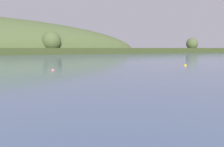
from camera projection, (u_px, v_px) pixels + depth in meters
mooring_buoy_foreground at (53, 70)px, 51.83m from camera, size 0.61×0.61×0.69m
mooring_buoy_off_fishing_boat at (185, 66)px, 65.80m from camera, size 0.72×0.72×0.80m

